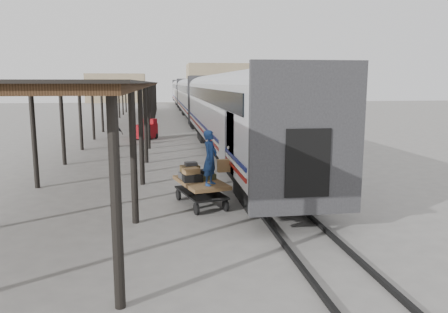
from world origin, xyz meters
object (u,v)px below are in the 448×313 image
object	(u,v)px
luggage_tug	(147,130)
pedestrian	(115,134)
baggage_cart	(201,187)
porter	(210,158)

from	to	relation	value
luggage_tug	pedestrian	distance (m)	4.15
pedestrian	baggage_cart	bearing A→B (deg)	121.78
baggage_cart	luggage_tug	size ratio (longest dim) A/B	1.36
porter	baggage_cart	bearing A→B (deg)	50.66
baggage_cart	pedestrian	distance (m)	15.00
baggage_cart	porter	distance (m)	1.30
baggage_cart	porter	size ratio (longest dim) A/B	1.50
baggage_cart	pedestrian	world-z (taller)	pedestrian
baggage_cart	porter	xyz separation A→B (m)	(0.25, -0.65, 1.09)
luggage_tug	baggage_cart	bearing A→B (deg)	-58.90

